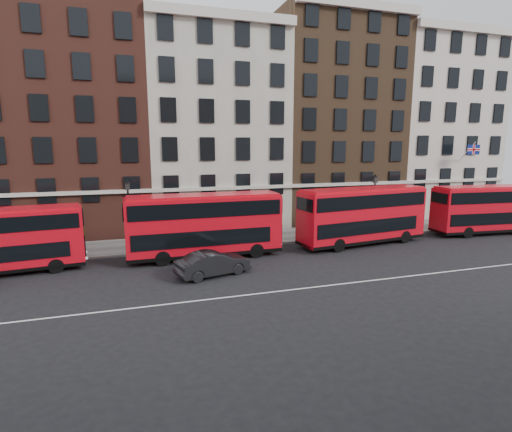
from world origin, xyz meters
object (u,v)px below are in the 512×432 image
object	(u,v)px
bus_d	(489,208)
traffic_light	(500,202)
bus_b	(204,224)
car_front	(213,263)
bus_c	(362,214)

from	to	relation	value
bus_d	traffic_light	distance (m)	4.56
bus_b	traffic_light	distance (m)	29.92
car_front	bus_b	bearing A→B (deg)	-18.37
bus_c	car_front	distance (m)	13.76
bus_d	traffic_light	xyz separation A→B (m)	(3.95, 2.28, 0.10)
bus_b	car_front	bearing A→B (deg)	-93.19
bus_b	car_front	size ratio (longest dim) A/B	2.34
car_front	traffic_light	world-z (taller)	traffic_light
bus_b	car_front	world-z (taller)	bus_b
traffic_light	car_front	bearing A→B (deg)	-167.97
bus_b	bus_c	size ratio (longest dim) A/B	0.97
bus_c	car_front	xyz separation A→B (m)	(-13.02, -4.11, -1.71)
bus_d	car_front	world-z (taller)	bus_d
bus_b	car_front	xyz separation A→B (m)	(-0.20, -4.11, -1.68)
bus_c	traffic_light	world-z (taller)	bus_c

